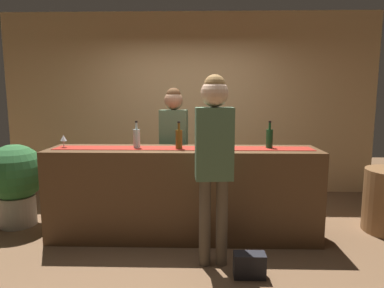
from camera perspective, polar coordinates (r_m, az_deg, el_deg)
The scene contains 13 objects.
ground_plane at distance 4.00m, azimuth -1.48°, elevation -15.34°, with size 10.00×10.00×0.00m, color brown.
back_wall at distance 5.56m, azimuth -0.50°, elevation 6.76°, with size 6.00×0.12×2.90m, color tan.
bar_counter at distance 3.82m, azimuth -1.51°, elevation -8.33°, with size 2.97×0.60×1.02m, color #543821.
counter_runner_cloth at distance 3.70m, azimuth -1.54°, elevation -0.71°, with size 2.83×0.28×0.01m, color maroon.
wine_bottle_clear at distance 3.75m, azimuth -9.36°, elevation 1.00°, with size 0.07×0.07×0.30m.
wine_bottle_amber at distance 3.64m, azimuth -2.23°, elevation 0.89°, with size 0.07×0.07×0.30m.
wine_bottle_green at distance 3.80m, azimuth 12.98°, elevation 0.98°, with size 0.07×0.07×0.30m.
wine_glass_near_customer at distance 3.99m, azimuth -20.94°, elevation 0.89°, with size 0.07×0.07×0.14m.
wine_glass_mid_counter at distance 3.69m, azimuth 2.05°, elevation 0.86°, with size 0.07×0.07×0.14m.
bartender at distance 4.28m, azimuth -3.10°, elevation 0.84°, with size 0.36×0.24×1.69m.
customer_sipping at distance 3.07m, azimuth 3.76°, elevation -0.82°, with size 0.36×0.25×1.78m.
potted_plant_tall at distance 4.66m, azimuth -27.73°, elevation -5.28°, with size 0.69×0.69×1.01m.
handbag at distance 3.21m, azimuth 9.70°, elevation -19.58°, with size 0.28×0.14×0.22m, color black.
Camera 1 is at (0.20, -3.65, 1.61)m, focal length 31.48 mm.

